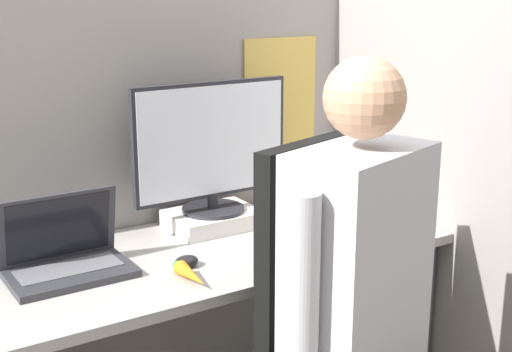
{
  "coord_description": "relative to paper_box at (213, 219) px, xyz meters",
  "views": [
    {
      "loc": [
        -0.95,
        -1.46,
        1.47
      ],
      "look_at": [
        0.09,
        0.15,
        0.95
      ],
      "focal_mm": 50.0,
      "sensor_mm": 36.0,
      "label": 1
    }
  ],
  "objects": [
    {
      "name": "cubicle_panel_back",
      "position": [
        -0.12,
        0.17,
        0.08
      ],
      "size": [
        1.96,
        0.05,
        1.62
      ],
      "color": "gray",
      "rests_on": "ground"
    },
    {
      "name": "monitor",
      "position": [
        -0.0,
        0.0,
        0.24
      ],
      "size": [
        0.54,
        0.2,
        0.42
      ],
      "color": "#232328",
      "rests_on": "paper_box"
    },
    {
      "name": "laptop",
      "position": [
        -0.53,
        -0.13,
        0.02
      ],
      "size": [
        0.33,
        0.21,
        0.22
      ],
      "color": "#2D2D33",
      "rests_on": "desk"
    },
    {
      "name": "desk",
      "position": [
        -0.12,
        -0.16,
        -0.2
      ],
      "size": [
        1.46,
        0.61,
        0.7
      ],
      "color": "#9E9993",
      "rests_on": "ground"
    },
    {
      "name": "mouse",
      "position": [
        -0.23,
        -0.26,
        -0.01
      ],
      "size": [
        0.07,
        0.05,
        0.03
      ],
      "color": "black",
      "rests_on": "desk"
    },
    {
      "name": "paper_box",
      "position": [
        0.0,
        0.0,
        0.0
      ],
      "size": [
        0.29,
        0.21,
        0.05
      ],
      "color": "white",
      "rests_on": "desk"
    },
    {
      "name": "stapler",
      "position": [
        0.53,
        -0.05,
        -0.01
      ],
      "size": [
        0.05,
        0.13,
        0.04
      ],
      "color": "#A31919",
      "rests_on": "desk"
    },
    {
      "name": "person",
      "position": [
        -0.09,
        -0.85,
        0.04
      ],
      "size": [
        0.46,
        0.46,
        1.33
      ],
      "color": "black",
      "rests_on": "ground"
    },
    {
      "name": "cubicle_panel_right",
      "position": [
        0.63,
        -0.23,
        0.08
      ],
      "size": [
        0.04,
        1.24,
        1.62
      ],
      "color": "gray",
      "rests_on": "ground"
    },
    {
      "name": "carrot_toy",
      "position": [
        -0.27,
        -0.36,
        -0.01
      ],
      "size": [
        0.04,
        0.16,
        0.04
      ],
      "color": "orange",
      "rests_on": "desk"
    }
  ]
}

